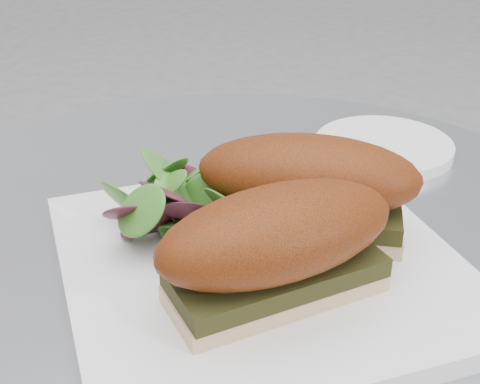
{
  "coord_description": "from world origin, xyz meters",
  "views": [
    {
      "loc": [
        -0.25,
        -0.38,
        1.03
      ],
      "look_at": [
        0.02,
        0.02,
        0.77
      ],
      "focal_mm": 50.0,
      "sensor_mm": 36.0,
      "label": 1
    }
  ],
  "objects_px": {
    "sandwich_left": "(277,244)",
    "sandwich_right": "(308,185)",
    "plate": "(260,265)",
    "saucer": "(384,147)"
  },
  "relations": [
    {
      "from": "sandwich_right",
      "to": "plate",
      "type": "bearing_deg",
      "value": -127.13
    },
    {
      "from": "sandwich_left",
      "to": "sandwich_right",
      "type": "relative_size",
      "value": 1.01
    },
    {
      "from": "sandwich_left",
      "to": "sandwich_right",
      "type": "distance_m",
      "value": 0.09
    },
    {
      "from": "plate",
      "to": "sandwich_left",
      "type": "height_order",
      "value": "sandwich_left"
    },
    {
      "from": "plate",
      "to": "saucer",
      "type": "bearing_deg",
      "value": 24.45
    },
    {
      "from": "saucer",
      "to": "plate",
      "type": "bearing_deg",
      "value": -155.55
    },
    {
      "from": "plate",
      "to": "sandwich_right",
      "type": "relative_size",
      "value": 1.62
    },
    {
      "from": "sandwich_left",
      "to": "saucer",
      "type": "distance_m",
      "value": 0.3
    },
    {
      "from": "sandwich_left",
      "to": "saucer",
      "type": "xyz_separation_m",
      "value": [
        0.25,
        0.15,
        -0.05
      ]
    },
    {
      "from": "plate",
      "to": "sandwich_left",
      "type": "bearing_deg",
      "value": -112.59
    }
  ]
}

